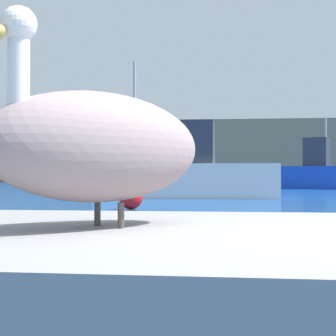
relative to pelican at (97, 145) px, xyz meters
The scene contains 6 objects.
hillside_backdrop 65.78m from the pelican, 88.95° to the left, with size 140.00×17.77×6.48m, color #7F755B.
pier_dock 0.74m from the pelican, 51.70° to the left, with size 2.93×2.39×0.72m, color gray.
pelican is the anchor object (origin of this frame).
fishing_boat_white 20.86m from the pelican, 94.85° to the left, with size 7.24×2.46×5.52m.
fishing_boat_blue 35.40m from the pelican, 83.17° to the left, with size 5.80×3.50×4.46m.
mooring_buoy 13.18m from the pelican, 100.55° to the left, with size 0.63×0.63×0.63m, color red.
Camera 1 is at (-0.54, -2.47, 0.97)m, focal length 62.66 mm.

